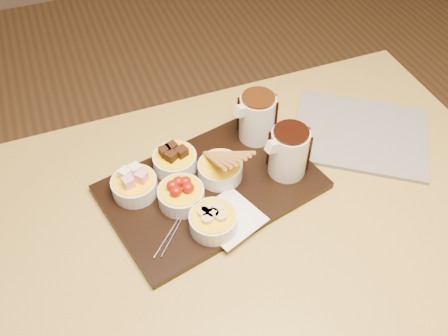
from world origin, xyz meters
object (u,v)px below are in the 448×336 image
object	(u,v)px
serving_board	(212,187)
newspaper	(360,134)
dining_table	(253,231)
pitcher_dark_chocolate	(289,152)
bowl_strawberries	(181,196)
pitcher_milk_chocolate	(257,118)

from	to	relation	value
serving_board	newspaper	distance (m)	0.41
dining_table	pitcher_dark_chocolate	distance (m)	0.21
bowl_strawberries	pitcher_dark_chocolate	distance (m)	0.25
dining_table	newspaper	world-z (taller)	newspaper
pitcher_dark_chocolate	bowl_strawberries	bearing A→B (deg)	167.35
pitcher_milk_chocolate	bowl_strawberries	bearing A→B (deg)	-163.61
dining_table	bowl_strawberries	distance (m)	0.21
serving_board	pitcher_dark_chocolate	distance (m)	0.19
serving_board	pitcher_milk_chocolate	size ratio (longest dim) A/B	3.96
dining_table	pitcher_milk_chocolate	xyz separation A→B (m)	(0.08, 0.18, 0.17)
bowl_strawberries	newspaper	bearing A→B (deg)	6.68
dining_table	bowl_strawberries	xyz separation A→B (m)	(-0.15, 0.05, 0.14)
pitcher_milk_chocolate	serving_board	bearing A→B (deg)	-158.20
pitcher_dark_chocolate	newspaper	world-z (taller)	pitcher_dark_chocolate
dining_table	serving_board	xyz separation A→B (m)	(-0.07, 0.08, 0.11)
newspaper	bowl_strawberries	bearing A→B (deg)	-138.14
pitcher_dark_chocolate	newspaper	size ratio (longest dim) A/B	0.36
pitcher_dark_chocolate	pitcher_milk_chocolate	distance (m)	0.13
serving_board	newspaper	size ratio (longest dim) A/B	1.41
bowl_strawberries	pitcher_milk_chocolate	bearing A→B (deg)	29.28
serving_board	pitcher_dark_chocolate	size ratio (longest dim) A/B	3.96
dining_table	newspaper	xyz separation A→B (m)	(0.33, 0.11, 0.10)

